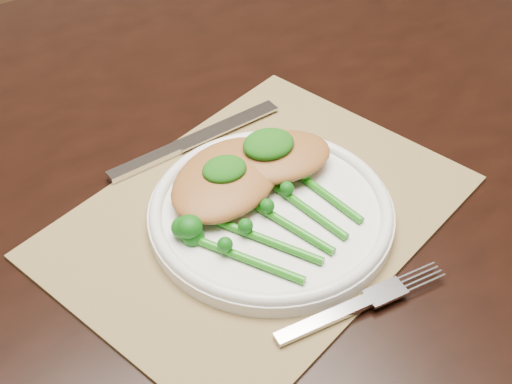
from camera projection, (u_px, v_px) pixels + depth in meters
name	position (u px, v px, depth m)	size (l,w,h in m)	color
dining_table	(238.00, 315.00, 1.12)	(1.65, 1.00, 0.75)	black
placemat	(259.00, 215.00, 0.75)	(0.42, 0.31, 0.00)	olive
dinner_plate	(271.00, 212.00, 0.74)	(0.26, 0.26, 0.02)	white
knife	(180.00, 147.00, 0.83)	(0.23, 0.05, 0.01)	silver
fork	(372.00, 298.00, 0.67)	(0.18, 0.02, 0.01)	silver
chicken_fillet_left	(227.00, 178.00, 0.75)	(0.15, 0.10, 0.03)	#9C612D
chicken_fillet_right	(278.00, 157.00, 0.77)	(0.12, 0.08, 0.02)	#9C612D
pesto_dollop_left	(224.00, 169.00, 0.74)	(0.05, 0.04, 0.02)	#0C4209
pesto_dollop_right	(268.00, 144.00, 0.76)	(0.06, 0.05, 0.02)	#0C4209
broccolini_bundle	(282.00, 221.00, 0.72)	(0.20, 0.21, 0.04)	#15660D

